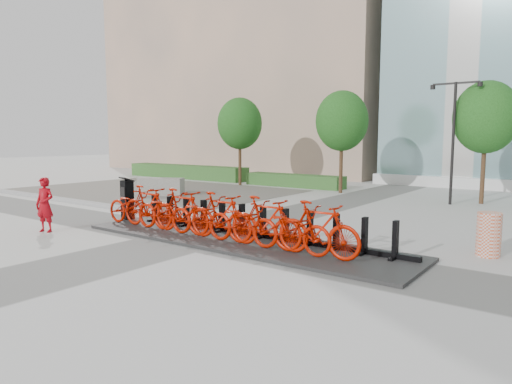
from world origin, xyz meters
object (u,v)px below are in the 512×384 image
Objects in this scene: construction_barrel at (489,234)px; jersey_barrier at (161,187)px; bike_0 at (132,207)px; worker_red at (45,205)px; kiosk at (127,199)px.

jersey_barrier is (-14.82, 3.21, -0.09)m from construction_barrel.
bike_0 is 1.33× the size of worker_red.
worker_red is 0.73× the size of jersey_barrier.
kiosk is at bearing -168.38° from construction_barrel.
worker_red is at bearing -92.00° from kiosk.
worker_red is at bearing -156.90° from construction_barrel.
kiosk reaches higher than jersey_barrier.
construction_barrel is at bearing 3.92° from worker_red.
worker_red reaches higher than construction_barrel.
kiosk is at bearing -73.72° from jersey_barrier.
bike_0 is 9.85m from construction_barrel.
bike_0 is 2.09× the size of construction_barrel.
worker_red is 8.79m from jersey_barrier.
kiosk is at bearing 59.93° from bike_0.
bike_0 is 0.97× the size of jersey_barrier.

